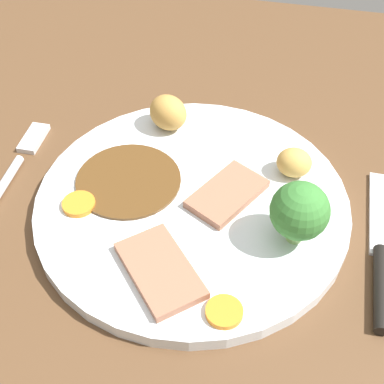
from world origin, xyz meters
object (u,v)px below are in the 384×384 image
(broccoli_floret, at_px, (300,211))
(dinner_plate, at_px, (192,204))
(roast_potato_left, at_px, (294,162))
(carrot_coin_front, at_px, (79,204))
(roast_potato_right, at_px, (168,113))
(knife, at_px, (380,258))
(carrot_coin_back, at_px, (224,312))
(meat_slice_under, at_px, (160,270))
(fork, at_px, (15,168))
(meat_slice_main, at_px, (227,194))

(broccoli_floret, bearing_deg, dinner_plate, 164.65)
(roast_potato_left, bearing_deg, carrot_coin_front, -155.64)
(carrot_coin_front, bearing_deg, roast_potato_right, 67.61)
(broccoli_floret, distance_m, knife, 0.09)
(carrot_coin_front, relative_size, knife, 0.17)
(knife, bearing_deg, carrot_coin_front, 91.69)
(carrot_coin_back, height_order, knife, carrot_coin_back)
(meat_slice_under, distance_m, fork, 0.21)
(carrot_coin_back, height_order, broccoli_floret, broccoli_floret)
(meat_slice_main, distance_m, knife, 0.15)
(roast_potato_left, relative_size, carrot_coin_front, 1.11)
(fork, bearing_deg, meat_slice_under, -119.64)
(meat_slice_under, relative_size, knife, 0.45)
(fork, relative_size, knife, 0.82)
(carrot_coin_front, bearing_deg, broccoli_floret, 1.04)
(meat_slice_under, height_order, fork, meat_slice_under)
(carrot_coin_back, bearing_deg, meat_slice_main, 98.63)
(dinner_plate, xyz_separation_m, carrot_coin_front, (-0.10, -0.03, 0.01))
(carrot_coin_front, bearing_deg, fork, 153.13)
(dinner_plate, bearing_deg, roast_potato_right, 115.40)
(meat_slice_main, distance_m, roast_potato_right, 0.12)
(roast_potato_right, relative_size, carrot_coin_back, 1.41)
(roast_potato_right, bearing_deg, meat_slice_under, -78.18)
(roast_potato_right, bearing_deg, carrot_coin_back, -65.44)
(carrot_coin_front, bearing_deg, meat_slice_under, -31.71)
(roast_potato_right, bearing_deg, carrot_coin_front, -112.39)
(meat_slice_main, relative_size, roast_potato_right, 1.78)
(knife, bearing_deg, dinner_plate, 82.36)
(fork, bearing_deg, carrot_coin_back, -118.50)
(roast_potato_left, distance_m, knife, 0.12)
(meat_slice_under, relative_size, carrot_coin_back, 2.77)
(meat_slice_under, distance_m, carrot_coin_back, 0.07)
(carrot_coin_front, distance_m, fork, 0.10)
(roast_potato_left, relative_size, carrot_coin_back, 1.14)
(dinner_plate, xyz_separation_m, fork, (-0.19, 0.01, -0.00))
(broccoli_floret, bearing_deg, meat_slice_under, -150.07)
(fork, bearing_deg, knife, -96.36)
(meat_slice_under, bearing_deg, knife, 19.03)
(carrot_coin_front, bearing_deg, meat_slice_main, 17.22)
(carrot_coin_back, bearing_deg, roast_potato_right, 114.56)
(carrot_coin_back, xyz_separation_m, knife, (0.12, 0.09, -0.01))
(carrot_coin_front, bearing_deg, dinner_plate, 16.81)
(roast_potato_right, height_order, carrot_coin_back, roast_potato_right)
(carrot_coin_front, height_order, knife, carrot_coin_front)
(roast_potato_left, bearing_deg, fork, -171.48)
(carrot_coin_back, distance_m, broccoli_floret, 0.11)
(meat_slice_main, height_order, knife, meat_slice_main)
(roast_potato_right, height_order, broccoli_floret, broccoli_floret)
(roast_potato_left, distance_m, fork, 0.28)
(dinner_plate, distance_m, carrot_coin_front, 0.11)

